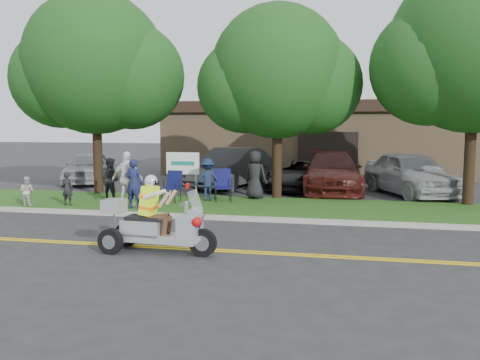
% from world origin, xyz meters
% --- Properties ---
extents(ground, '(120.00, 120.00, 0.00)m').
position_xyz_m(ground, '(0.00, 0.00, 0.00)').
color(ground, '#28282B').
rests_on(ground, ground).
extents(centerline_near, '(60.00, 0.10, 0.01)m').
position_xyz_m(centerline_near, '(0.00, -0.58, 0.01)').
color(centerline_near, gold).
rests_on(centerline_near, ground).
extents(centerline_far, '(60.00, 0.10, 0.01)m').
position_xyz_m(centerline_far, '(0.00, -0.42, 0.01)').
color(centerline_far, gold).
rests_on(centerline_far, ground).
extents(curb, '(60.00, 0.25, 0.12)m').
position_xyz_m(curb, '(0.00, 3.05, 0.06)').
color(curb, '#A8A89E').
rests_on(curb, ground).
extents(grass_verge, '(60.00, 4.00, 0.10)m').
position_xyz_m(grass_verge, '(0.00, 5.20, 0.06)').
color(grass_verge, '#2A5416').
rests_on(grass_verge, ground).
extents(commercial_building, '(18.00, 8.20, 4.00)m').
position_xyz_m(commercial_building, '(2.00, 18.98, 2.01)').
color(commercial_building, '#9E7F5B').
rests_on(commercial_building, ground).
extents(tree_left, '(6.62, 5.40, 7.78)m').
position_xyz_m(tree_left, '(-6.44, 7.03, 4.85)').
color(tree_left, '#332114').
rests_on(tree_left, ground).
extents(tree_mid, '(5.88, 4.80, 7.05)m').
position_xyz_m(tree_mid, '(0.55, 7.23, 4.43)').
color(tree_mid, '#332114').
rests_on(tree_mid, ground).
extents(tree_right, '(6.86, 5.60, 8.07)m').
position_xyz_m(tree_right, '(7.06, 7.03, 5.03)').
color(tree_right, '#332114').
rests_on(tree_right, ground).
extents(business_sign, '(1.25, 0.06, 1.75)m').
position_xyz_m(business_sign, '(-2.90, 6.60, 1.26)').
color(business_sign, silver).
rests_on(business_sign, ground).
extents(trike_scooter, '(2.61, 0.90, 1.70)m').
position_xyz_m(trike_scooter, '(-1.03, -0.98, 0.59)').
color(trike_scooter, black).
rests_on(trike_scooter, ground).
extents(lawn_chair_a, '(0.63, 0.65, 1.07)m').
position_xyz_m(lawn_chair_a, '(-2.90, 5.50, 0.71)').
color(lawn_chair_a, black).
rests_on(lawn_chair_a, grass_verge).
extents(lawn_chair_b, '(0.76, 0.78, 1.13)m').
position_xyz_m(lawn_chair_b, '(-1.22, 5.91, 0.74)').
color(lawn_chair_b, black).
rests_on(lawn_chair_b, grass_verge).
extents(spectator_adult_left, '(0.59, 0.39, 1.60)m').
position_xyz_m(spectator_adult_left, '(-3.60, 3.81, 0.91)').
color(spectator_adult_left, '#191E47').
rests_on(spectator_adult_left, grass_verge).
extents(spectator_adult_mid, '(0.78, 0.64, 1.49)m').
position_xyz_m(spectator_adult_mid, '(-5.18, 5.35, 0.85)').
color(spectator_adult_mid, black).
rests_on(spectator_adult_mid, grass_verge).
extents(spectator_adult_right, '(1.05, 0.44, 1.80)m').
position_xyz_m(spectator_adult_right, '(-3.96, 4.12, 1.00)').
color(spectator_adult_right, white).
rests_on(spectator_adult_right, grass_verge).
extents(spectator_chair_a, '(1.09, 0.83, 1.49)m').
position_xyz_m(spectator_chair_a, '(-1.75, 5.88, 0.85)').
color(spectator_chair_a, '#172341').
rests_on(spectator_chair_a, grass_verge).
extents(spectator_chair_b, '(0.98, 0.79, 1.74)m').
position_xyz_m(spectator_chair_b, '(-0.22, 6.74, 0.98)').
color(spectator_chair_b, black).
rests_on(spectator_chair_b, grass_verge).
extents(child_left, '(0.42, 0.29, 1.11)m').
position_xyz_m(child_left, '(-6.02, 3.95, 0.66)').
color(child_left, black).
rests_on(child_left, grass_verge).
extents(child_right, '(0.47, 0.37, 0.97)m').
position_xyz_m(child_right, '(-7.22, 3.50, 0.59)').
color(child_right, beige).
rests_on(child_right, grass_verge).
extents(parked_car_far_left, '(2.86, 4.65, 1.48)m').
position_xyz_m(parked_car_far_left, '(-9.00, 10.74, 0.74)').
color(parked_car_far_left, '#AAABB1').
rests_on(parked_car_far_left, ground).
extents(parked_car_left, '(3.08, 5.57, 1.74)m').
position_xyz_m(parked_car_left, '(-2.00, 10.60, 0.87)').
color(parked_car_left, '#2F3032').
rests_on(parked_car_left, ground).
extents(parked_car_mid, '(3.22, 4.97, 1.27)m').
position_xyz_m(parked_car_mid, '(1.06, 10.35, 0.64)').
color(parked_car_mid, black).
rests_on(parked_car_mid, ground).
extents(parked_car_right, '(2.67, 5.76, 1.63)m').
position_xyz_m(parked_car_right, '(2.39, 9.84, 0.81)').
color(parked_car_right, '#44140F').
rests_on(parked_car_right, ground).
extents(parked_car_far_right, '(3.80, 5.51, 1.74)m').
position_xyz_m(parked_car_far_right, '(5.43, 9.50, 0.87)').
color(parked_car_far_right, '#9FA2A6').
rests_on(parked_car_far_right, ground).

